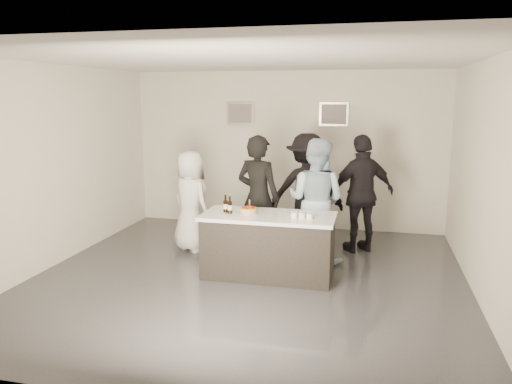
% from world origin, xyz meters
% --- Properties ---
extents(floor, '(6.00, 6.00, 0.00)m').
position_xyz_m(floor, '(0.00, 0.00, 0.00)').
color(floor, '#3D3D42').
rests_on(floor, ground).
extents(ceiling, '(6.00, 6.00, 0.00)m').
position_xyz_m(ceiling, '(0.00, 0.00, 3.00)').
color(ceiling, white).
extents(wall_back, '(6.00, 0.04, 3.00)m').
position_xyz_m(wall_back, '(0.00, 3.00, 1.50)').
color(wall_back, silver).
rests_on(wall_back, ground).
extents(wall_front, '(6.00, 0.04, 3.00)m').
position_xyz_m(wall_front, '(0.00, -3.00, 1.50)').
color(wall_front, silver).
rests_on(wall_front, ground).
extents(wall_left, '(0.04, 6.00, 3.00)m').
position_xyz_m(wall_left, '(-3.00, 0.00, 1.50)').
color(wall_left, silver).
rests_on(wall_left, ground).
extents(wall_right, '(0.04, 6.00, 3.00)m').
position_xyz_m(wall_right, '(3.00, 0.00, 1.50)').
color(wall_right, silver).
rests_on(wall_right, ground).
extents(picture_left, '(0.54, 0.04, 0.44)m').
position_xyz_m(picture_left, '(-0.90, 2.97, 2.20)').
color(picture_left, '#B2B2B7').
rests_on(picture_left, wall_back).
extents(picture_right, '(0.54, 0.04, 0.44)m').
position_xyz_m(picture_right, '(0.90, 2.97, 2.20)').
color(picture_right, '#B2B2B7').
rests_on(picture_right, wall_back).
extents(bar_counter, '(1.86, 0.86, 0.90)m').
position_xyz_m(bar_counter, '(0.26, 0.18, 0.45)').
color(bar_counter, white).
rests_on(bar_counter, ground).
extents(cake, '(0.25, 0.25, 0.07)m').
position_xyz_m(cake, '(-0.04, 0.18, 0.94)').
color(cake, orange).
rests_on(cake, bar_counter).
extents(beer_bottle_a, '(0.07, 0.07, 0.26)m').
position_xyz_m(beer_bottle_a, '(-0.37, 0.18, 1.03)').
color(beer_bottle_a, black).
rests_on(beer_bottle_a, bar_counter).
extents(beer_bottle_b, '(0.07, 0.07, 0.26)m').
position_xyz_m(beer_bottle_b, '(-0.29, 0.12, 1.03)').
color(beer_bottle_b, black).
rests_on(beer_bottle_b, bar_counter).
extents(tumbler_cluster, '(0.30, 0.19, 0.08)m').
position_xyz_m(tumbler_cluster, '(0.74, 0.12, 0.94)').
color(tumbler_cluster, gold).
rests_on(tumbler_cluster, bar_counter).
extents(candles, '(0.24, 0.08, 0.01)m').
position_xyz_m(candles, '(0.01, -0.14, 0.90)').
color(candles, pink).
rests_on(candles, bar_counter).
extents(person_main_black, '(0.82, 0.65, 1.96)m').
position_xyz_m(person_main_black, '(-0.06, 0.89, 0.98)').
color(person_main_black, black).
rests_on(person_main_black, ground).
extents(person_main_blue, '(1.10, 0.96, 1.91)m').
position_xyz_m(person_main_blue, '(0.82, 1.03, 0.96)').
color(person_main_blue, silver).
rests_on(person_main_blue, ground).
extents(person_guest_left, '(0.97, 0.89, 1.66)m').
position_xyz_m(person_guest_left, '(-1.25, 1.10, 0.83)').
color(person_guest_left, white).
rests_on(person_guest_left, ground).
extents(person_guest_right, '(1.21, 0.98, 1.93)m').
position_xyz_m(person_guest_right, '(1.50, 1.68, 0.97)').
color(person_guest_right, black).
rests_on(person_guest_right, ground).
extents(person_guest_back, '(1.30, 0.83, 1.92)m').
position_xyz_m(person_guest_back, '(0.57, 1.83, 0.96)').
color(person_guest_back, black).
rests_on(person_guest_back, ground).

